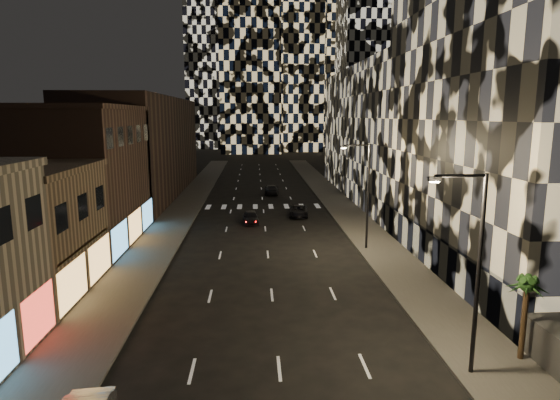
{
  "coord_description": "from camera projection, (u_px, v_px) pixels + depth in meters",
  "views": [
    {
      "loc": [
        -1.05,
        -8.83,
        11.53
      ],
      "look_at": [
        0.62,
        21.55,
        6.0
      ],
      "focal_mm": 30.0,
      "sensor_mm": 36.0,
      "label": 1
    }
  ],
  "objects": [
    {
      "name": "midrise_base",
      "position": [
        432.0,
        250.0,
        35.26
      ],
      "size": [
        0.6,
        25.0,
        3.0
      ],
      "primitive_type": "cube",
      "color": "#383838",
      "rests_on": "ground"
    },
    {
      "name": "midrise_right",
      "position": [
        544.0,
        123.0,
        33.98
      ],
      "size": [
        16.0,
        25.0,
        22.0
      ],
      "primitive_type": "cube",
      "color": "#232326",
      "rests_on": "ground"
    },
    {
      "name": "curb_right",
      "position": [
        324.0,
        205.0,
        60.33
      ],
      "size": [
        0.2,
        120.0,
        0.15
      ],
      "primitive_type": "cube",
      "color": "#4C4C47",
      "rests_on": "ground"
    },
    {
      "name": "streetlight_near",
      "position": [
        474.0,
        261.0,
        20.11
      ],
      "size": [
        2.55,
        0.25,
        9.0
      ],
      "color": "black",
      "rests_on": "sidewalk_right"
    },
    {
      "name": "midrise_filler_right",
      "position": [
        403.0,
        133.0,
        66.26
      ],
      "size": [
        16.0,
        40.0,
        18.0
      ],
      "primitive_type": "cube",
      "color": "#232326",
      "rests_on": "ground"
    },
    {
      "name": "curb_left",
      "position": [
        201.0,
        207.0,
        59.48
      ],
      "size": [
        0.2,
        120.0,
        0.15
      ],
      "primitive_type": "cube",
      "color": "#4C4C47",
      "rests_on": "ground"
    },
    {
      "name": "car_dark_rightlane",
      "position": [
        299.0,
        211.0,
        53.88
      ],
      "size": [
        2.51,
        4.66,
        1.24
      ],
      "primitive_type": "imported",
      "rotation": [
        0.0,
        0.0,
        -0.1
      ],
      "color": "black",
      "rests_on": "ground"
    },
    {
      "name": "retail_tan",
      "position": [
        5.0,
        235.0,
        29.8
      ],
      "size": [
        10.0,
        10.0,
        8.0
      ],
      "primitive_type": "cube",
      "color": "brown",
      "rests_on": "ground"
    },
    {
      "name": "sidewalk_right",
      "position": [
        340.0,
        205.0,
        60.44
      ],
      "size": [
        4.0,
        120.0,
        0.15
      ],
      "primitive_type": "cube",
      "color": "#47443F",
      "rests_on": "ground"
    },
    {
      "name": "retail_filler_left",
      "position": [
        144.0,
        147.0,
        67.57
      ],
      "size": [
        10.0,
        40.0,
        14.0
      ],
      "primitive_type": "cube",
      "color": "#493229",
      "rests_on": "ground"
    },
    {
      "name": "car_dark_midlane",
      "position": [
        251.0,
        217.0,
        50.54
      ],
      "size": [
        1.89,
        4.05,
        1.34
      ],
      "primitive_type": "imported",
      "rotation": [
        0.0,
        0.0,
        0.08
      ],
      "color": "black",
      "rests_on": "ground"
    },
    {
      "name": "sidewalk_left",
      "position": [
        184.0,
        207.0,
        59.37
      ],
      "size": [
        4.0,
        120.0,
        0.15
      ],
      "primitive_type": "cube",
      "color": "#47443F",
      "rests_on": "ground"
    },
    {
      "name": "palm_tree",
      "position": [
        527.0,
        290.0,
        21.63
      ],
      "size": [
        2.08,
        2.1,
        4.11
      ],
      "color": "#47331E",
      "rests_on": "sidewalk_right"
    },
    {
      "name": "car_dark_oncoming",
      "position": [
        271.0,
        190.0,
        69.11
      ],
      "size": [
        2.06,
        4.85,
        1.39
      ],
      "primitive_type": "imported",
      "rotation": [
        0.0,
        0.0,
        3.12
      ],
      "color": "black",
      "rests_on": "ground"
    },
    {
      "name": "retail_brown",
      "position": [
        76.0,
        178.0,
        41.72
      ],
      "size": [
        10.0,
        15.0,
        12.0
      ],
      "primitive_type": "cube",
      "color": "#493229",
      "rests_on": "ground"
    },
    {
      "name": "streetlight_far",
      "position": [
        365.0,
        189.0,
        39.76
      ],
      "size": [
        2.55,
        0.25,
        9.0
      ],
      "color": "black",
      "rests_on": "sidewalk_right"
    }
  ]
}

